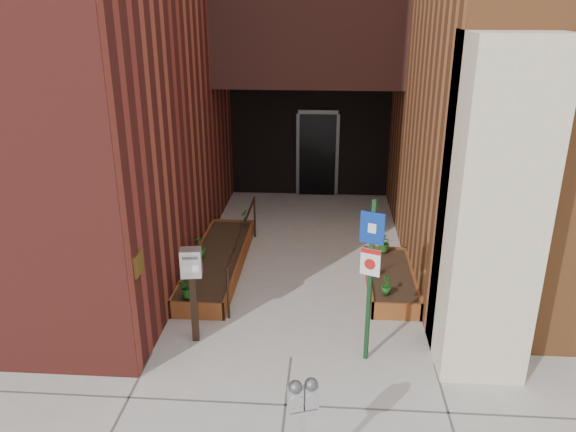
# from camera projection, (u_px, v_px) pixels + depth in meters

# --- Properties ---
(ground) EXTENTS (80.00, 80.00, 0.00)m
(ground) POSITION_uv_depth(u_px,v_px,m) (291.00, 358.00, 7.92)
(ground) COLOR #9E9991
(ground) RESTS_ON ground
(planter_left) EXTENTS (0.90, 3.60, 0.30)m
(planter_left) POSITION_uv_depth(u_px,v_px,m) (218.00, 263.00, 10.49)
(planter_left) COLOR brown
(planter_left) RESTS_ON ground
(planter_right) EXTENTS (0.80, 2.20, 0.30)m
(planter_right) POSITION_uv_depth(u_px,v_px,m) (390.00, 281.00, 9.82)
(planter_right) COLOR brown
(planter_right) RESTS_ON ground
(handrail) EXTENTS (0.04, 3.34, 0.90)m
(handrail) POSITION_uv_depth(u_px,v_px,m) (243.00, 234.00, 10.19)
(handrail) COLOR black
(handrail) RESTS_ON ground
(parking_meter) EXTENTS (0.31, 0.19, 1.34)m
(parking_meter) POSITION_uv_depth(u_px,v_px,m) (303.00, 406.00, 5.45)
(parking_meter) COLOR #B6B6B9
(parking_meter) RESTS_ON ground
(sign_post) EXTENTS (0.31, 0.14, 2.37)m
(sign_post) POSITION_uv_depth(u_px,v_px,m) (371.00, 265.00, 7.39)
(sign_post) COLOR #14391B
(sign_post) RESTS_ON ground
(payment_dropbox) EXTENTS (0.32, 0.26, 1.47)m
(payment_dropbox) POSITION_uv_depth(u_px,v_px,m) (192.00, 276.00, 7.98)
(payment_dropbox) COLOR black
(payment_dropbox) RESTS_ON ground
(shrub_left_a) EXTENTS (0.39, 0.39, 0.38)m
(shrub_left_a) POSITION_uv_depth(u_px,v_px,m) (189.00, 286.00, 8.88)
(shrub_left_a) COLOR #1B5B1A
(shrub_left_a) RESTS_ON planter_left
(shrub_left_b) EXTENTS (0.23, 0.23, 0.38)m
(shrub_left_b) POSITION_uv_depth(u_px,v_px,m) (191.00, 263.00, 9.68)
(shrub_left_b) COLOR #215A19
(shrub_left_b) RESTS_ON planter_left
(shrub_left_c) EXTENTS (0.30, 0.30, 0.40)m
(shrub_left_c) POSITION_uv_depth(u_px,v_px,m) (200.00, 247.00, 10.29)
(shrub_left_c) COLOR #20621C
(shrub_left_c) RESTS_ON planter_left
(shrub_left_d) EXTENTS (0.23, 0.23, 0.35)m
(shrub_left_d) POSITION_uv_depth(u_px,v_px,m) (244.00, 218.00, 11.73)
(shrub_left_d) COLOR #1C6223
(shrub_left_d) RESTS_ON planter_left
(shrub_right_a) EXTENTS (0.21, 0.21, 0.30)m
(shrub_right_a) POSITION_uv_depth(u_px,v_px,m) (387.00, 285.00, 9.01)
(shrub_right_a) COLOR #1A5217
(shrub_right_a) RESTS_ON planter_right
(shrub_right_b) EXTENTS (0.20, 0.20, 0.35)m
(shrub_right_b) POSITION_uv_depth(u_px,v_px,m) (377.00, 265.00, 9.64)
(shrub_right_b) COLOR #255F1B
(shrub_right_b) RESTS_ON planter_right
(shrub_right_c) EXTENTS (0.46, 0.46, 0.36)m
(shrub_right_c) POSITION_uv_depth(u_px,v_px,m) (384.00, 243.00, 10.51)
(shrub_right_c) COLOR #27611B
(shrub_right_c) RESTS_ON planter_right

